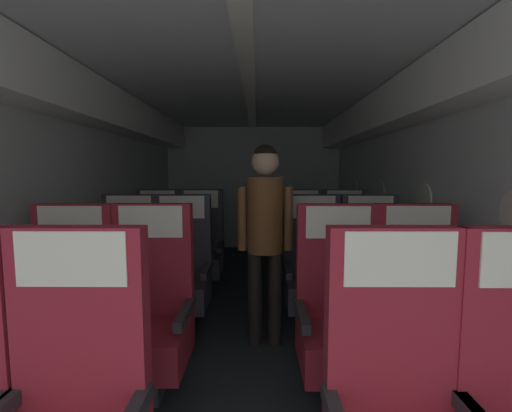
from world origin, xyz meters
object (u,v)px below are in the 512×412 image
(seat_c_left_window, at_px, (128,273))
(seat_d_right_window, at_px, (301,250))
(seat_b_right_aisle, at_px, (420,318))
(seat_c_right_aisle, at_px, (372,274))
(seat_b_left_aisle, at_px, (149,317))
(seat_c_left_aisle, at_px, (181,274))
(flight_attendant, at_px, (265,223))
(seat_b_right_window, at_px, (339,318))
(seat_c_right_window, at_px, (313,273))
(seat_d_left_window, at_px, (157,250))
(seat_d_right_aisle, at_px, (345,250))
(seat_b_left_window, at_px, (67,318))
(seat_d_left_aisle, at_px, (200,250))

(seat_c_left_window, relative_size, seat_d_right_window, 1.00)
(seat_b_right_aisle, bearing_deg, seat_c_right_aisle, 89.91)
(seat_b_left_aisle, relative_size, seat_c_left_aisle, 1.00)
(seat_c_left_window, height_order, flight_attendant, flight_attendant)
(seat_c_left_aisle, xyz_separation_m, seat_c_right_aisle, (1.67, 0.00, 0.00))
(seat_b_right_window, distance_m, seat_c_left_window, 1.90)
(seat_b_right_window, distance_m, seat_c_right_window, 0.93)
(seat_b_right_window, xyz_separation_m, seat_d_left_window, (-1.66, 1.84, 0.00))
(seat_c_right_window, relative_size, flight_attendant, 0.74)
(seat_c_left_window, bearing_deg, seat_c_right_aisle, -0.53)
(seat_b_right_window, xyz_separation_m, seat_c_right_window, (-0.01, 0.93, 0.00))
(seat_b_right_aisle, distance_m, seat_d_right_aisle, 1.85)
(seat_b_left_aisle, relative_size, flight_attendant, 0.74)
(seat_b_left_window, relative_size, seat_d_right_window, 1.00)
(seat_b_right_aisle, bearing_deg, flight_attendant, 146.48)
(seat_b_right_window, height_order, seat_c_left_aisle, same)
(seat_b_right_aisle, bearing_deg, seat_c_left_aisle, 151.55)
(seat_b_left_aisle, height_order, seat_b_right_window, same)
(seat_b_right_aisle, height_order, seat_d_right_aisle, same)
(seat_b_left_aisle, height_order, seat_d_left_window, same)
(seat_c_right_window, relative_size, seat_d_right_aisle, 1.00)
(seat_b_right_aisle, bearing_deg, seat_d_left_window, 139.77)
(seat_b_right_window, bearing_deg, seat_d_left_window, 131.97)
(seat_b_right_window, height_order, seat_c_right_aisle, same)
(seat_d_right_aisle, bearing_deg, seat_b_right_aisle, -90.18)
(seat_b_left_window, distance_m, seat_c_right_window, 1.90)
(seat_b_left_window, xyz_separation_m, seat_d_left_aisle, (0.50, 1.85, 0.00))
(seat_b_left_window, distance_m, seat_c_left_window, 0.95)
(flight_attendant, bearing_deg, seat_d_right_window, 61.64)
(seat_b_left_aisle, xyz_separation_m, seat_c_left_window, (-0.49, 0.92, 0.00))
(seat_b_left_window, distance_m, seat_d_left_window, 1.84)
(seat_c_right_window, bearing_deg, flight_attendant, -145.64)
(seat_b_right_window, xyz_separation_m, seat_d_right_aisle, (0.51, 1.87, 0.00))
(seat_b_left_aisle, distance_m, seat_d_right_aisle, 2.49)
(seat_c_left_window, distance_m, seat_c_left_aisle, 0.48)
(seat_d_right_window, distance_m, flight_attendant, 1.38)
(seat_c_left_window, xyz_separation_m, seat_c_right_aisle, (2.15, -0.02, 0.00))
(seat_b_left_aisle, xyz_separation_m, seat_d_right_aisle, (1.67, 1.85, 0.00))
(flight_attendant, bearing_deg, seat_c_left_aisle, 150.29)
(seat_c_right_aisle, bearing_deg, seat_d_left_window, 156.96)
(seat_c_left_window, relative_size, seat_c_right_aisle, 1.00)
(flight_attendant, bearing_deg, seat_b_right_window, -64.08)
(seat_b_right_aisle, xyz_separation_m, seat_d_right_window, (-0.50, 1.83, 0.00))
(seat_c_left_aisle, bearing_deg, seat_b_left_window, -117.91)
(seat_b_right_aisle, height_order, seat_d_left_aisle, same)
(seat_b_left_aisle, height_order, seat_d_right_aisle, same)
(seat_c_left_aisle, distance_m, flight_attendant, 0.92)
(seat_b_right_aisle, distance_m, seat_c_right_window, 1.05)
(seat_b_left_window, distance_m, seat_d_right_window, 2.49)
(seat_d_left_window, height_order, seat_d_right_window, same)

